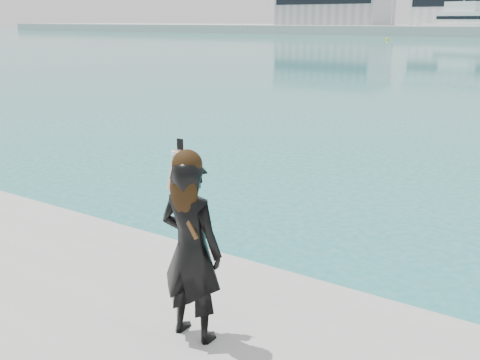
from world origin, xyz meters
name	(u,v)px	position (x,y,z in m)	size (l,w,h in m)	color
warehouse_grey_left	(335,1)	(-55.00, 127.98, 7.76)	(26.52, 16.36, 11.50)	gray
warehouse_white	(475,3)	(-22.00, 127.98, 6.76)	(24.48, 15.35, 9.50)	silver
flagpole_left	(393,5)	(-37.91, 121.00, 6.54)	(1.28, 0.16, 8.00)	silver
motor_yacht	(469,24)	(-19.82, 113.36, 2.48)	(19.59, 9.21, 8.82)	white
buoy_far	(387,40)	(-27.23, 86.66, 0.00)	(0.50, 0.50, 0.50)	#F2F00C
woman	(191,245)	(0.08, -0.46, 1.60)	(0.56, 0.37, 1.59)	black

